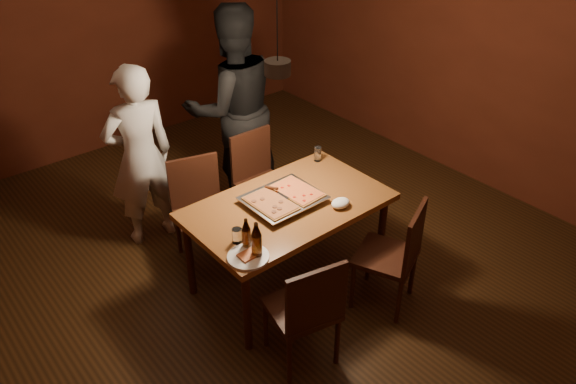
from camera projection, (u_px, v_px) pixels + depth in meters
room_shell at (278, 116)px, 3.95m from camera, size 6.00×6.00×6.00m
dining_table at (288, 211)px, 4.22m from camera, size 1.50×0.90×0.75m
chair_far_left at (199, 201)px, 4.59m from camera, size 0.52×0.52×0.49m
chair_far_right at (258, 172)px, 4.99m from camera, size 0.42×0.42×0.49m
chair_near_left at (308, 304)px, 3.58m from camera, size 0.50×0.50×0.49m
chair_near_right at (398, 248)px, 4.07m from camera, size 0.55×0.55×0.49m
pizza_tray at (283, 200)px, 4.17m from camera, size 0.56×0.47×0.05m
pizza_meat at (271, 203)px, 4.08m from camera, size 0.25×0.39×0.02m
pizza_cheese at (297, 191)px, 4.22m from camera, size 0.27×0.40×0.02m
spatula at (284, 195)px, 4.16m from camera, size 0.14×0.25×0.04m
beer_bottle_a at (256, 240)px, 3.58m from camera, size 0.07×0.07×0.26m
beer_bottle_b at (246, 233)px, 3.67m from camera, size 0.06×0.06×0.23m
water_glass_left at (237, 236)px, 3.75m from camera, size 0.07×0.07×0.11m
water_glass_right at (318, 154)px, 4.69m from camera, size 0.06×0.06×0.13m
plate_slice at (248, 257)px, 3.63m from camera, size 0.28×0.28×0.03m
napkin at (340, 203)px, 4.12m from camera, size 0.15×0.12×0.06m
diner_white at (140, 157)px, 4.67m from camera, size 0.62×0.45×1.61m
diner_dark at (233, 108)px, 5.14m from camera, size 1.09×0.94×1.90m
pendant_lamp at (278, 66)px, 3.75m from camera, size 0.18×0.18×1.10m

